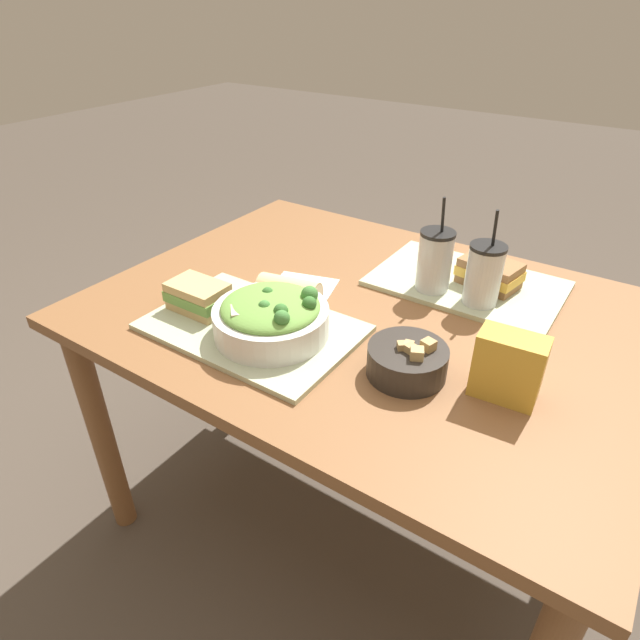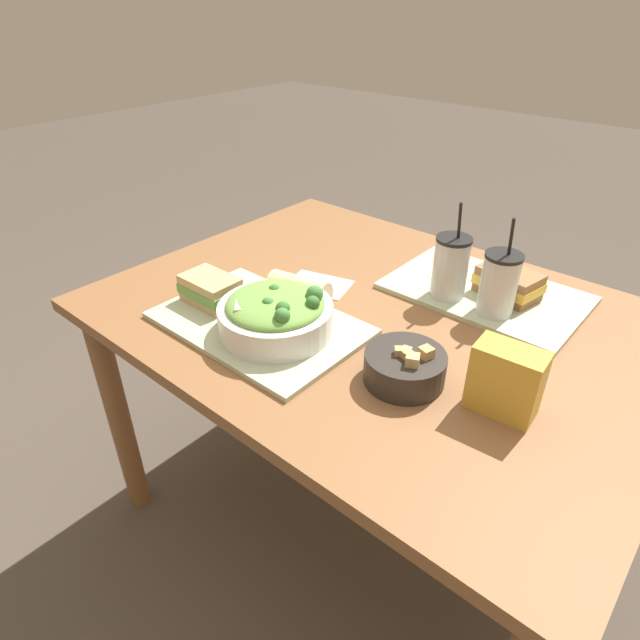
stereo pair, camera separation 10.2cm
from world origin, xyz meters
TOP-DOWN VIEW (x-y plane):
  - ground_plane at (0.00, 0.00)m, footprint 12.00×12.00m
  - dining_table at (0.00, 0.00)m, footprint 1.24×0.93m
  - tray_near at (-0.16, -0.22)m, footprint 0.45×0.30m
  - tray_far at (0.15, 0.23)m, footprint 0.45×0.30m
  - salad_bowl at (-0.10, -0.22)m, footprint 0.24×0.24m
  - soup_bowl at (0.19, -0.17)m, footprint 0.15×0.15m
  - sandwich_near at (-0.30, -0.23)m, footprint 0.14×0.09m
  - baguette_near at (-0.14, -0.11)m, footprint 0.15×0.10m
  - sandwich_far at (0.20, 0.24)m, footprint 0.16×0.12m
  - drink_cup_dark at (0.09, 0.15)m, footprint 0.08×0.08m
  - drink_cup_red at (0.21, 0.15)m, footprint 0.08×0.08m
  - chip_bag at (0.36, -0.13)m, footprint 0.12×0.07m
  - napkin_folded at (-0.18, 0.01)m, footprint 0.17×0.14m

SIDE VIEW (x-z plane):
  - ground_plane at x=0.00m, z-range 0.00..0.00m
  - dining_table at x=0.00m, z-range 0.27..0.99m
  - napkin_folded at x=-0.18m, z-range 0.72..0.72m
  - tray_near at x=-0.16m, z-range 0.72..0.73m
  - tray_far at x=0.15m, z-range 0.72..0.73m
  - soup_bowl at x=0.19m, z-range 0.71..0.79m
  - sandwich_far at x=0.20m, z-range 0.73..0.80m
  - sandwich_near at x=-0.30m, z-range 0.73..0.80m
  - baguette_near at x=-0.14m, z-range 0.73..0.81m
  - salad_bowl at x=-0.10m, z-range 0.73..0.83m
  - chip_bag at x=0.36m, z-range 0.72..0.85m
  - drink_cup_red at x=0.21m, z-range 0.69..0.91m
  - drink_cup_dark at x=0.09m, z-range 0.69..0.92m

